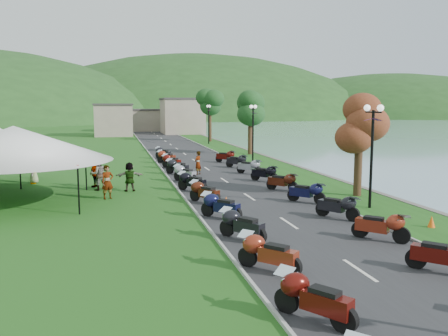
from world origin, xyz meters
TOP-DOWN VIEW (x-y plane):
  - road at (0.00, 40.00)m, footprint 7.00×120.00m
  - hills_backdrop at (0.00, 200.00)m, footprint 360.00×120.00m
  - far_building at (-2.00, 85.00)m, footprint 18.00×16.00m
  - moto_row_left at (-2.69, 19.23)m, footprint 2.60×47.52m
  - moto_row_right at (2.38, 18.09)m, footprint 2.60×41.33m
  - vendor_tent_main at (-12.10, 23.12)m, footprint 6.52×6.52m
  - tree_lakeside at (5.97, 21.00)m, footprint 2.27×2.27m
  - pedestrian_a at (-7.58, 23.33)m, footprint 0.81×0.71m
  - pedestrian_b at (-8.12, 26.15)m, footprint 1.06×0.78m
  - traffic_cone_near at (-2.58, 11.50)m, footprint 0.33×0.33m

SIDE VIEW (x-z plane):
  - hills_backdrop at x=0.00m, z-range -38.00..38.00m
  - pedestrian_a at x=-7.58m, z-range -0.92..0.92m
  - pedestrian_b at x=-8.12m, z-range -0.98..0.98m
  - road at x=0.00m, z-range 0.00..0.02m
  - traffic_cone_near at x=-2.58m, z-range 0.00..0.52m
  - moto_row_left at x=-2.69m, z-range 0.00..1.10m
  - moto_row_right at x=2.38m, z-range 0.00..1.10m
  - vendor_tent_main at x=-12.10m, z-range 0.00..4.00m
  - far_building at x=-2.00m, z-range 0.00..5.00m
  - tree_lakeside at x=5.97m, z-range 0.00..6.31m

